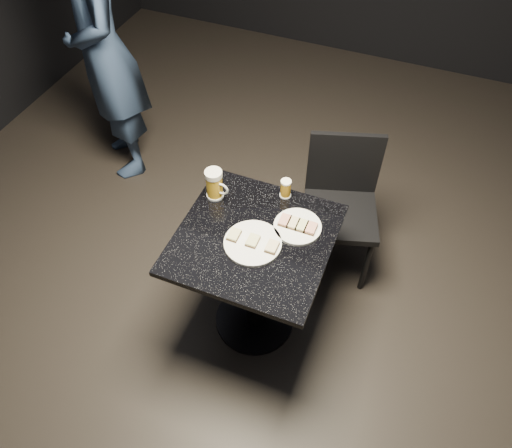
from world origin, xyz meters
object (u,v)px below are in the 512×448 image
(plate_large, at_px, (253,243))
(beer_mug, at_px, (215,184))
(plate_small, at_px, (297,227))
(table, at_px, (254,268))
(patron, at_px, (103,49))
(chair, at_px, (341,200))
(beer_tumbler, at_px, (286,188))

(plate_large, height_order, beer_mug, beer_mug)
(plate_small, height_order, beer_mug, beer_mug)
(plate_small, height_order, table, plate_small)
(plate_small, relative_size, patron, 0.12)
(patron, bearing_deg, plate_small, 19.05)
(patron, xyz_separation_m, chair, (1.64, -0.31, -0.39))
(plate_large, bearing_deg, patron, 145.10)
(beer_tumbler, bearing_deg, chair, 54.01)
(plate_small, xyz_separation_m, table, (-0.16, -0.13, -0.25))
(patron, xyz_separation_m, beer_mug, (1.09, -0.75, -0.06))
(plate_large, relative_size, plate_small, 1.18)
(patron, bearing_deg, chair, 35.86)
(plate_small, xyz_separation_m, patron, (-1.53, 0.79, 0.14))
(patron, xyz_separation_m, table, (1.37, -0.92, -0.38))
(chair, bearing_deg, plate_small, -102.30)
(beer_mug, bearing_deg, plate_large, -36.86)
(plate_small, relative_size, table, 0.30)
(patron, xyz_separation_m, beer_tumbler, (1.41, -0.62, -0.09))
(patron, relative_size, beer_tumbler, 18.22)
(plate_small, xyz_separation_m, beer_mug, (-0.44, 0.05, 0.07))
(plate_large, distance_m, plate_small, 0.23)
(table, relative_size, chair, 0.86)
(table, relative_size, beer_mug, 4.75)
(beer_tumbler, bearing_deg, plate_small, -54.96)
(plate_small, distance_m, beer_mug, 0.45)
(beer_tumbler, height_order, chair, chair)
(chair, bearing_deg, patron, 169.43)
(beer_mug, bearing_deg, table, -32.11)
(plate_small, bearing_deg, beer_tumbler, 125.04)
(plate_large, relative_size, beer_tumbler, 2.68)
(table, distance_m, beer_mug, 0.46)
(table, bearing_deg, beer_mug, 147.89)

